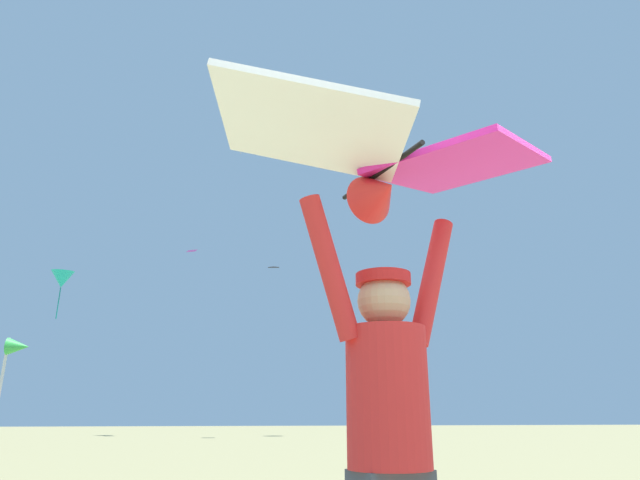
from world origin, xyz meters
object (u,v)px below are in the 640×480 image
at_px(distant_kite_teal_low_left, 378,129).
at_px(distant_kite_blue_far_center, 445,159).
at_px(marker_flag, 15,358).
at_px(distant_kite_black_mid_left, 274,267).
at_px(kite_flyer_person, 389,438).
at_px(distant_kite_white_overhead_distant, 242,132).
at_px(distant_kite_teal_high_left, 62,279).
at_px(distant_kite_purple_low_right, 192,250).
at_px(held_stunt_kite, 388,160).

distance_m(distant_kite_teal_low_left, distant_kite_blue_far_center, 7.03).
bearing_deg(marker_flag, distant_kite_black_mid_left, 75.23).
relative_size(kite_flyer_person, distant_kite_teal_low_left, 0.76).
distance_m(distant_kite_white_overhead_distant, distant_kite_teal_high_left, 20.04).
height_order(distant_kite_purple_low_right, distant_kite_white_overhead_distant, distant_kite_white_overhead_distant).
distance_m(held_stunt_kite, distant_kite_black_mid_left, 27.61).
bearing_deg(distant_kite_teal_low_left, marker_flag, -118.65).
bearing_deg(distant_kite_teal_high_left, distant_kite_blue_far_center, 17.47).
distance_m(distant_kite_teal_low_left, distant_kite_purple_low_right, 14.55).
distance_m(distant_kite_blue_far_center, distant_kite_teal_high_left, 20.66).
bearing_deg(distant_kite_purple_low_right, distant_kite_black_mid_left, -37.35).
xyz_separation_m(held_stunt_kite, distant_kite_teal_low_left, (8.83, 28.69, 17.12)).
relative_size(held_stunt_kite, distant_kite_black_mid_left, 1.97).
bearing_deg(kite_flyer_person, distant_kite_white_overhead_distant, 90.14).
xyz_separation_m(distant_kite_white_overhead_distant, marker_flag, (-3.41, -25.10, -17.77)).
xyz_separation_m(distant_kite_blue_far_center, distant_kite_teal_high_left, (-17.69, -5.57, -9.12)).
distance_m(kite_flyer_person, held_stunt_kite, 1.20).
bearing_deg(held_stunt_kite, distant_kite_purple_low_right, 95.26).
bearing_deg(distant_kite_purple_low_right, distant_kite_teal_low_left, -7.94).
distance_m(distant_kite_black_mid_left, distant_kite_purple_low_right, 6.19).
bearing_deg(distant_kite_teal_high_left, distant_kite_purple_low_right, 73.00).
relative_size(distant_kite_purple_low_right, distant_kite_teal_high_left, 0.43).
distance_m(distant_kite_teal_low_left, distant_kite_white_overhead_distant, 9.28).
bearing_deg(distant_kite_teal_high_left, distant_kite_black_mid_left, 45.35).
xyz_separation_m(distant_kite_purple_low_right, distant_kite_teal_high_left, (-3.70, -12.11, -4.93)).
relative_size(distant_kite_purple_low_right, distant_kite_blue_far_center, 1.27).
bearing_deg(distant_kite_teal_low_left, distant_kite_purple_low_right, 172.06).
bearing_deg(distant_kite_white_overhead_distant, marker_flag, -97.75).
distance_m(kite_flyer_person, distant_kite_black_mid_left, 27.86).
distance_m(kite_flyer_person, distant_kite_purple_low_right, 31.88).
xyz_separation_m(kite_flyer_person, marker_flag, (-3.49, 6.04, 0.85)).
height_order(distant_kite_blue_far_center, distant_kite_white_overhead_distant, distant_kite_white_overhead_distant).
relative_size(held_stunt_kite, distant_kite_teal_high_left, 0.96).
bearing_deg(distant_kite_teal_high_left, distant_kite_teal_low_left, 34.41).
xyz_separation_m(distant_kite_teal_low_left, distant_kite_black_mid_left, (-6.91, -1.98, -10.39)).
xyz_separation_m(held_stunt_kite, distant_kite_blue_far_center, (11.19, 23.76, 12.70)).
bearing_deg(distant_kite_purple_low_right, distant_kite_blue_far_center, -25.09).
xyz_separation_m(distant_kite_teal_low_left, distant_kite_teal_high_left, (-15.32, -10.49, -13.54)).
bearing_deg(held_stunt_kite, distant_kite_white_overhead_distant, 90.18).
relative_size(distant_kite_blue_far_center, distant_kite_teal_high_left, 0.34).
bearing_deg(held_stunt_kite, distant_kite_black_mid_left, 85.88).
height_order(distant_kite_teal_high_left, marker_flag, distant_kite_teal_high_left).
xyz_separation_m(distant_kite_blue_far_center, marker_flag, (-14.71, -17.65, -13.05)).
bearing_deg(distant_kite_teal_high_left, kite_flyer_person, -70.35).
bearing_deg(distant_kite_black_mid_left, distant_kite_blue_far_center, -17.65).
relative_size(kite_flyer_person, distant_kite_purple_low_right, 2.52).
height_order(held_stunt_kite, distant_kite_teal_low_left, distant_kite_teal_low_left).
bearing_deg(marker_flag, held_stunt_kite, -60.10).
bearing_deg(kite_flyer_person, held_stunt_kite, -73.64).
xyz_separation_m(distant_kite_teal_low_left, distant_kite_white_overhead_distant, (-8.93, 2.52, 0.30)).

